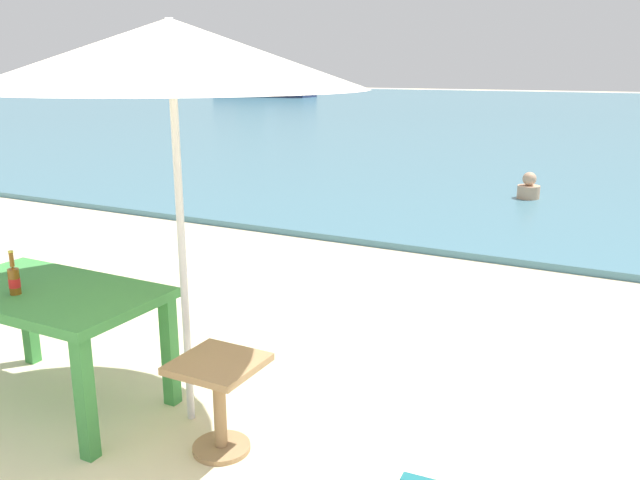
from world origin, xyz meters
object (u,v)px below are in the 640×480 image
patio_umbrella (171,54)px  boat_sailboat (262,82)px  swimmer_person (529,188)px  picnic_table_green (48,306)px  beer_bottle_amber (14,279)px  side_table_wood (219,392)px

patio_umbrella → boat_sailboat: size_ratio=0.32×
swimmer_person → boat_sailboat: bearing=128.9°
patio_umbrella → boat_sailboat: (-22.38, 35.97, -1.10)m
picnic_table_green → beer_bottle_amber: size_ratio=5.28×
picnic_table_green → side_table_wood: 1.26m
picnic_table_green → side_table_wood: picnic_table_green is taller
picnic_table_green → boat_sailboat: bearing=120.7°
side_table_wood → patio_umbrella: bearing=151.7°
swimmer_person → side_table_wood: bearing=-91.6°
side_table_wood → boat_sailboat: bearing=122.2°
beer_bottle_amber → swimmer_person: (1.52, 7.92, -0.61)m
patio_umbrella → boat_sailboat: 42.38m
swimmer_person → boat_sailboat: (-22.96, 28.43, 0.78)m
side_table_wood → swimmer_person: side_table_wood is taller
swimmer_person → beer_bottle_amber: bearing=-100.8°
picnic_table_green → swimmer_person: bearing=79.5°
picnic_table_green → boat_sailboat: (-21.52, 36.21, 0.37)m
picnic_table_green → swimmer_person: size_ratio=3.41×
patio_umbrella → side_table_wood: patio_umbrella is taller
boat_sailboat → side_table_wood: bearing=-57.8°
patio_umbrella → boat_sailboat: boat_sailboat is taller
picnic_table_green → patio_umbrella: (0.86, 0.25, 1.47)m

